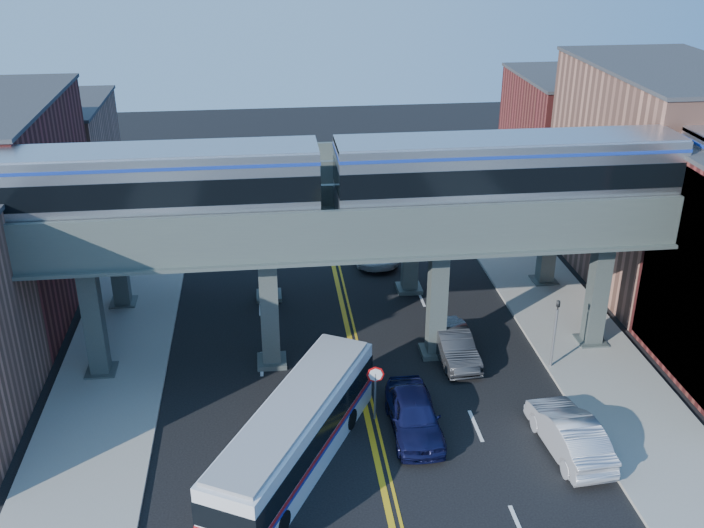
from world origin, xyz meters
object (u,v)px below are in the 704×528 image
at_px(transit_bus, 295,436).
at_px(car_lane_b, 453,345).
at_px(car_parked_curb, 569,433).
at_px(transit_train, 508,171).
at_px(traffic_signal, 555,326).
at_px(car_lane_c, 372,246).
at_px(car_lane_a, 414,415).
at_px(stop_sign, 375,384).
at_px(car_lane_d, 351,217).

relative_size(transit_bus, car_lane_b, 2.32).
height_order(transit_bus, car_parked_curb, transit_bus).
height_order(transit_train, traffic_signal, transit_train).
bearing_deg(car_lane_b, car_lane_c, 97.02).
distance_m(traffic_signal, car_parked_curb, 6.37).
bearing_deg(transit_bus, traffic_signal, -37.29).
bearing_deg(transit_train, car_lane_a, -130.24).
bearing_deg(car_parked_curb, car_lane_b, -72.78).
height_order(stop_sign, car_lane_b, stop_sign).
xyz_separation_m(transit_bus, car_lane_b, (8.01, 7.15, -0.68)).
bearing_deg(car_lane_d, traffic_signal, -73.61).
xyz_separation_m(traffic_signal, car_lane_c, (-6.66, 13.79, -1.55)).
bearing_deg(transit_bus, car_parked_curb, -63.67).
distance_m(traffic_signal, car_lane_a, 8.56).
bearing_deg(stop_sign, car_lane_d, 86.11).
bearing_deg(car_lane_a, car_lane_b, 61.82).
distance_m(car_lane_a, car_parked_curb, 6.29).
xyz_separation_m(transit_train, car_lane_a, (-5.12, -6.05, -8.45)).
bearing_deg(car_lane_d, car_lane_b, -85.20).
bearing_deg(traffic_signal, transit_bus, -155.41).
bearing_deg(transit_train, stop_sign, -142.95).
bearing_deg(car_lane_a, transit_train, 50.01).
relative_size(transit_bus, car_parked_curb, 2.10).
xyz_separation_m(stop_sign, car_lane_c, (2.24, 16.79, -1.01)).
xyz_separation_m(car_lane_b, car_parked_curb, (2.98, -7.49, 0.08)).
height_order(transit_train, car_lane_b, transit_train).
relative_size(stop_sign, car_lane_b, 0.57).
bearing_deg(car_lane_b, car_parked_curb, -71.60).
bearing_deg(car_lane_d, transit_bus, -106.34).
xyz_separation_m(car_lane_a, car_lane_d, (-0.00, 23.09, -0.10)).
height_order(transit_train, stop_sign, transit_train).
height_order(transit_train, car_parked_curb, transit_train).
distance_m(car_lane_a, car_lane_b, 6.27).
bearing_deg(car_lane_d, car_lane_c, -86.80).
height_order(car_lane_a, car_lane_b, car_lane_a).
height_order(transit_bus, car_lane_c, transit_bus).
relative_size(car_lane_a, car_parked_curb, 0.97).
distance_m(stop_sign, car_lane_d, 22.11).
relative_size(traffic_signal, car_lane_b, 0.89).
relative_size(stop_sign, car_lane_a, 0.53).
distance_m(stop_sign, car_lane_c, 16.97).
xyz_separation_m(transit_bus, car_lane_c, (5.77, 19.48, -0.69)).
distance_m(car_lane_c, car_lane_d, 5.30).
height_order(stop_sign, transit_bus, transit_bus).
relative_size(transit_bus, car_lane_d, 2.10).
distance_m(transit_train, traffic_signal, 7.62).
height_order(car_lane_d, car_parked_curb, car_parked_curb).
distance_m(transit_train, car_lane_a, 11.59).
distance_m(traffic_signal, car_lane_c, 15.39).
bearing_deg(car_parked_curb, car_lane_c, -79.70).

